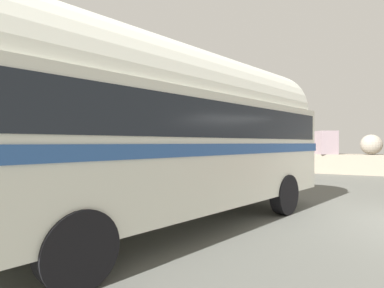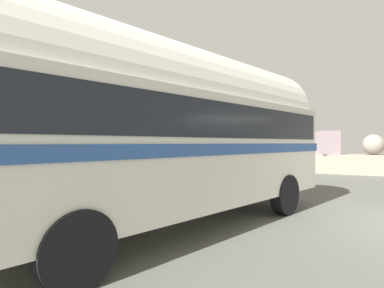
# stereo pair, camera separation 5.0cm
# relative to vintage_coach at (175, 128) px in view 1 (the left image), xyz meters

# --- Properties ---
(breakwater) EXTENTS (31.36, 2.21, 2.49)m
(breakwater) POSITION_rel_vintage_coach_xyz_m (4.85, 13.95, -1.33)
(breakwater) COLOR gray
(breakwater) RESTS_ON ground
(vintage_coach) EXTENTS (4.82, 8.91, 3.70)m
(vintage_coach) POSITION_rel_vintage_coach_xyz_m (0.00, 0.00, 0.00)
(vintage_coach) COLOR black
(vintage_coach) RESTS_ON ground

